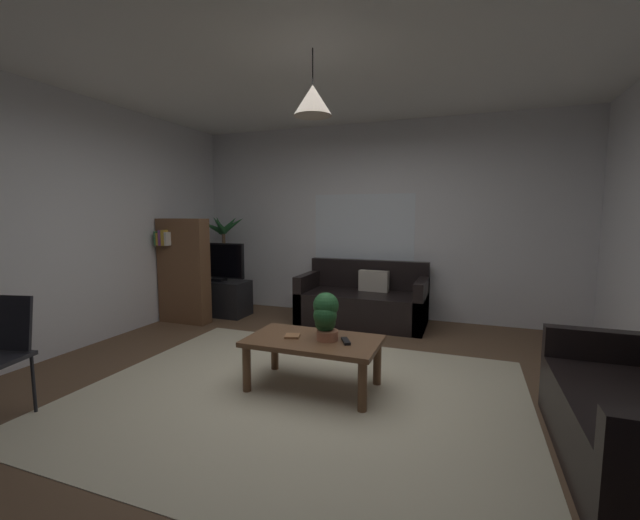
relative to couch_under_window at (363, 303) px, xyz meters
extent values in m
cube|color=brown|center=(0.06, -2.11, -0.29)|extent=(5.40, 5.15, 0.02)
cube|color=beige|center=(0.06, -2.31, -0.27)|extent=(3.51, 2.83, 0.01)
cube|color=silver|center=(0.06, 0.50, 1.09)|extent=(5.52, 0.06, 2.73)
cube|color=silver|center=(-2.67, -2.11, 1.09)|extent=(0.06, 5.15, 2.73)
cube|color=white|center=(0.06, -2.11, 2.46)|extent=(5.40, 5.15, 0.02)
cube|color=white|center=(-0.13, 0.46, 0.92)|extent=(1.45, 0.01, 1.10)
cube|color=black|center=(0.00, -0.04, -0.07)|extent=(1.66, 0.81, 0.42)
cube|color=black|center=(0.00, 0.31, 0.34)|extent=(1.66, 0.12, 0.40)
cube|color=black|center=(-0.77, -0.04, 0.04)|extent=(0.12, 0.81, 0.64)
cube|color=black|center=(0.77, -0.04, 0.04)|extent=(0.12, 0.81, 0.64)
cube|color=#B7AD9E|center=(0.12, 0.13, 0.28)|extent=(0.41, 0.15, 0.28)
cube|color=black|center=(2.25, -1.85, 0.04)|extent=(0.81, 0.12, 0.64)
cube|color=brown|center=(0.12, -2.12, 0.13)|extent=(1.10, 0.63, 0.04)
cylinder|color=brown|center=(-0.37, -2.38, -0.08)|extent=(0.07, 0.07, 0.39)
cylinder|color=brown|center=(0.60, -2.38, -0.08)|extent=(0.07, 0.07, 0.39)
cylinder|color=brown|center=(-0.37, -1.87, -0.08)|extent=(0.07, 0.07, 0.39)
cylinder|color=brown|center=(0.60, -1.87, -0.08)|extent=(0.07, 0.07, 0.39)
cube|color=#99663F|center=(-0.06, -2.15, 0.16)|extent=(0.15, 0.15, 0.02)
cube|color=black|center=(0.40, -2.12, 0.16)|extent=(0.12, 0.16, 0.02)
cylinder|color=#B77051|center=(0.24, -2.11, 0.19)|extent=(0.18, 0.18, 0.08)
sphere|color=#235B2D|center=(0.21, -2.09, 0.29)|extent=(0.17, 0.17, 0.17)
sphere|color=#235B2D|center=(0.22, -2.12, 0.36)|extent=(0.19, 0.19, 0.19)
sphere|color=#235B2D|center=(0.22, -2.09, 0.43)|extent=(0.21, 0.21, 0.21)
cube|color=black|center=(-2.09, -0.28, -0.03)|extent=(0.90, 0.44, 0.50)
cube|color=black|center=(-2.09, -0.30, 0.52)|extent=(0.89, 0.05, 0.50)
cube|color=black|center=(-2.09, -0.33, 0.52)|extent=(0.85, 0.00, 0.46)
cube|color=black|center=(-2.09, -0.30, 0.24)|extent=(0.24, 0.16, 0.04)
cylinder|color=beige|center=(-2.26, 0.14, -0.13)|extent=(0.32, 0.32, 0.30)
cylinder|color=brown|center=(-2.26, 0.14, 0.47)|extent=(0.05, 0.05, 0.90)
cone|color=#235B2D|center=(-2.08, 0.15, 1.02)|extent=(0.40, 0.12, 0.29)
cone|color=#235B2D|center=(-2.23, 0.29, 1.03)|extent=(0.15, 0.36, 0.31)
cone|color=#235B2D|center=(-2.42, 0.26, 1.03)|extent=(0.39, 0.36, 0.35)
cone|color=#235B2D|center=(-2.39, 0.03, 0.99)|extent=(0.33, 0.33, 0.29)
cone|color=#235B2D|center=(-2.22, -0.02, 1.03)|extent=(0.16, 0.39, 0.32)
cube|color=brown|center=(-2.27, -0.79, 0.42)|extent=(0.70, 0.22, 1.40)
cube|color=#387247|center=(-2.56, -0.91, 0.87)|extent=(0.03, 0.16, 0.18)
cube|color=gold|center=(-2.52, -0.91, 0.86)|extent=(0.03, 0.16, 0.17)
cube|color=#72387F|center=(-2.48, -0.91, 0.88)|extent=(0.04, 0.16, 0.20)
cube|color=gold|center=(-2.43, -0.91, 0.88)|extent=(0.05, 0.16, 0.20)
cube|color=beige|center=(-2.38, -0.91, 0.86)|extent=(0.04, 0.16, 0.18)
cube|color=black|center=(-1.82, -3.26, 0.39)|extent=(0.37, 0.16, 0.40)
cylinder|color=black|center=(-1.66, -3.23, -0.05)|extent=(0.02, 0.02, 0.45)
cylinder|color=black|center=(0.12, -2.12, 2.32)|extent=(0.01, 0.01, 0.27)
cone|color=beige|center=(0.12, -2.12, 2.06)|extent=(0.30, 0.30, 0.23)
camera|label=1|loc=(1.30, -5.13, 1.18)|focal=22.46mm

